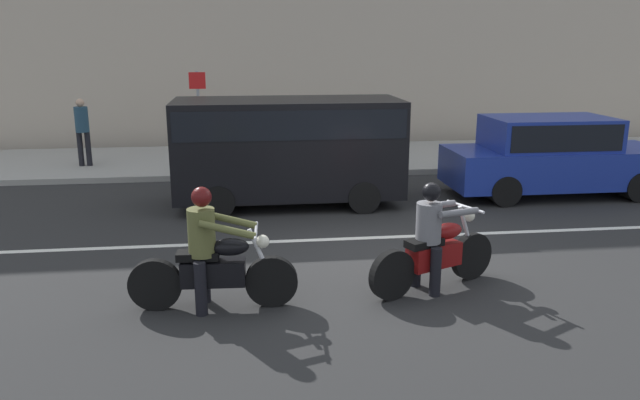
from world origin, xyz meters
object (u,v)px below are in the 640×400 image
motorcycle_with_rider_olive (212,260)px  street_sign_post (199,106)px  pedestrian_bystander (82,127)px  parked_sedan_cobalt_blue (553,155)px  motorcycle_with_rider_gray (434,245)px  parked_van_black (288,144)px

motorcycle_with_rider_olive → street_sign_post: bearing=94.4°
pedestrian_bystander → parked_sedan_cobalt_blue: bearing=-20.0°
motorcycle_with_rider_gray → street_sign_post: 10.17m
motorcycle_with_rider_olive → parked_sedan_cobalt_blue: parked_sedan_cobalt_blue is taller
parked_sedan_cobalt_blue → parked_van_black: size_ratio=1.04×
motorcycle_with_rider_gray → street_sign_post: (-3.70, 9.42, 0.96)m
motorcycle_with_rider_gray → street_sign_post: street_sign_post is taller
parked_van_black → pedestrian_bystander: parked_van_black is taller
parked_sedan_cobalt_blue → street_sign_post: size_ratio=2.00×
street_sign_post → motorcycle_with_rider_olive: bearing=-85.6°
parked_van_black → street_sign_post: bearing=114.1°
motorcycle_with_rider_olive → parked_van_black: (1.34, 5.01, 0.61)m
parked_van_black → pedestrian_bystander: size_ratio=2.62×
motorcycle_with_rider_gray → pedestrian_bystander: size_ratio=1.13×
motorcycle_with_rider_gray → pedestrian_bystander: 10.98m
motorcycle_with_rider_olive → street_sign_post: 9.76m
street_sign_post → pedestrian_bystander: (-2.92, -0.68, -0.43)m
street_sign_post → pedestrian_bystander: bearing=-167.0°
pedestrian_bystander → motorcycle_with_rider_gray: bearing=-52.9°
motorcycle_with_rider_olive → parked_sedan_cobalt_blue: size_ratio=0.45×
motorcycle_with_rider_olive → pedestrian_bystander: 9.74m
motorcycle_with_rider_gray → parked_van_black: parked_van_black is taller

